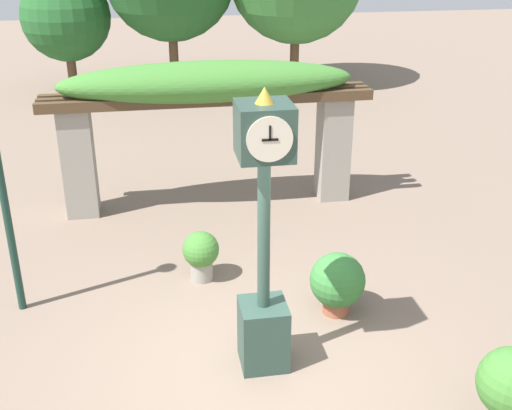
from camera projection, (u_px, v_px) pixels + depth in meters
The scene contains 5 objects.
ground_plane at pixel (255, 369), 7.46m from camera, with size 60.00×60.00×0.00m, color #7F6B5B.
pedestal_clock at pixel (264, 247), 6.95m from camera, with size 0.56×0.61×3.29m.
pergola at pixel (208, 98), 10.96m from camera, with size 5.67×1.14×2.62m.
potted_plant_near_left at pixel (337, 282), 8.35m from camera, with size 0.73×0.73×0.85m.
potted_plant_near_right at pixel (201, 253), 9.16m from camera, with size 0.52×0.52×0.74m.
Camera 1 is at (-1.00, -5.95, 4.78)m, focal length 45.00 mm.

